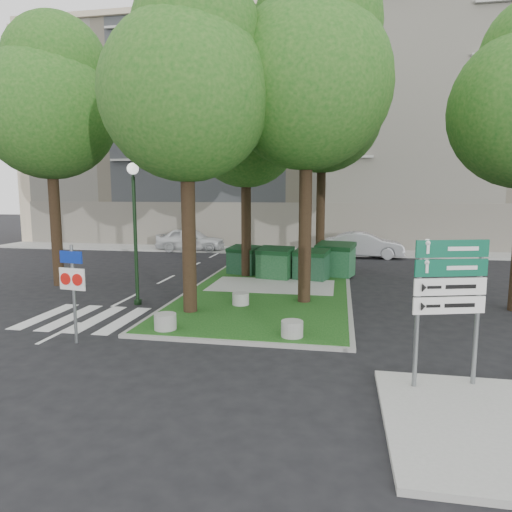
% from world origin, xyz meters
% --- Properties ---
extents(ground, '(120.00, 120.00, 0.00)m').
position_xyz_m(ground, '(0.00, 0.00, 0.00)').
color(ground, black).
rests_on(ground, ground).
extents(median_island, '(6.00, 16.00, 0.12)m').
position_xyz_m(median_island, '(0.50, 8.00, 0.06)').
color(median_island, '#144213').
rests_on(median_island, ground).
extents(median_kerb, '(6.30, 16.30, 0.10)m').
position_xyz_m(median_kerb, '(0.50, 8.00, 0.05)').
color(median_kerb, gray).
rests_on(median_kerb, ground).
extents(building_sidewalk, '(42.00, 3.00, 0.12)m').
position_xyz_m(building_sidewalk, '(0.00, 18.50, 0.06)').
color(building_sidewalk, '#999993').
rests_on(building_sidewalk, ground).
extents(zebra_crossing, '(5.00, 3.00, 0.01)m').
position_xyz_m(zebra_crossing, '(-3.75, 1.50, 0.01)').
color(zebra_crossing, silver).
rests_on(zebra_crossing, ground).
extents(apartment_building, '(41.00, 12.00, 16.00)m').
position_xyz_m(apartment_building, '(0.00, 26.00, 8.00)').
color(apartment_building, tan).
rests_on(apartment_building, ground).
extents(tree_median_near_left, '(5.20, 5.20, 10.53)m').
position_xyz_m(tree_median_near_left, '(-1.41, 2.56, 7.32)').
color(tree_median_near_left, black).
rests_on(tree_median_near_left, ground).
extents(tree_median_near_right, '(5.60, 5.60, 11.46)m').
position_xyz_m(tree_median_near_right, '(2.09, 4.56, 7.99)').
color(tree_median_near_right, black).
rests_on(tree_median_near_right, ground).
extents(tree_median_mid, '(4.80, 4.80, 9.99)m').
position_xyz_m(tree_median_mid, '(-0.91, 9.06, 6.98)').
color(tree_median_mid, black).
rests_on(tree_median_mid, ground).
extents(tree_median_far, '(5.80, 5.80, 11.93)m').
position_xyz_m(tree_median_far, '(2.29, 12.06, 8.32)').
color(tree_median_far, black).
rests_on(tree_median_far, ground).
extents(tree_street_left, '(5.40, 5.40, 11.00)m').
position_xyz_m(tree_street_left, '(-8.41, 6.06, 7.65)').
color(tree_street_left, black).
rests_on(tree_street_left, ground).
extents(dumpster_a, '(1.66, 1.40, 1.32)m').
position_xyz_m(dumpster_a, '(-1.22, 9.51, 0.75)').
color(dumpster_a, '#0E331C').
rests_on(dumpster_a, median_island).
extents(dumpster_b, '(1.70, 1.35, 1.41)m').
position_xyz_m(dumpster_b, '(0.38, 8.64, 0.79)').
color(dumpster_b, '#113D1B').
rests_on(dumpster_b, median_island).
extents(dumpster_c, '(1.67, 1.37, 1.35)m').
position_xyz_m(dumpster_c, '(1.98, 8.65, 0.77)').
color(dumpster_c, '#0F331C').
rests_on(dumpster_c, median_island).
extents(dumpster_d, '(1.92, 1.58, 1.54)m').
position_xyz_m(dumpster_d, '(3.00, 9.77, 0.86)').
color(dumpster_d, '#164927').
rests_on(dumpster_d, median_island).
extents(bollard_left, '(0.62, 0.62, 0.44)m').
position_xyz_m(bollard_left, '(-1.56, 0.50, 0.34)').
color(bollard_left, gray).
rests_on(bollard_left, median_island).
extents(bollard_right, '(0.59, 0.59, 0.42)m').
position_xyz_m(bollard_right, '(2.00, 0.51, 0.33)').
color(bollard_right, gray).
rests_on(bollard_right, median_island).
extents(bollard_mid, '(0.57, 0.57, 0.41)m').
position_xyz_m(bollard_mid, '(-0.08, 3.63, 0.32)').
color(bollard_mid, gray).
rests_on(bollard_mid, median_island).
extents(litter_bin, '(0.43, 0.43, 0.76)m').
position_xyz_m(litter_bin, '(3.20, 10.69, 0.50)').
color(litter_bin, gold).
rests_on(litter_bin, median_island).
extents(street_lamp, '(0.39, 0.39, 4.90)m').
position_xyz_m(street_lamp, '(-3.77, 3.48, 3.08)').
color(street_lamp, black).
rests_on(street_lamp, ground).
extents(traffic_sign_pole, '(0.77, 0.16, 2.59)m').
position_xyz_m(traffic_sign_pole, '(-3.55, -0.70, 1.66)').
color(traffic_sign_pole, slate).
rests_on(traffic_sign_pole, ground).
extents(directional_sign, '(1.41, 0.45, 2.91)m').
position_xyz_m(directional_sign, '(5.29, -2.00, 2.05)').
color(directional_sign, slate).
rests_on(directional_sign, sidewalk_corner).
extents(car_white, '(4.64, 2.07, 1.55)m').
position_xyz_m(car_white, '(-6.60, 17.76, 0.77)').
color(car_white, silver).
rests_on(car_white, ground).
extents(car_silver, '(4.70, 1.78, 1.53)m').
position_xyz_m(car_silver, '(4.63, 16.77, 0.77)').
color(car_silver, '#A7A8AF').
rests_on(car_silver, ground).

